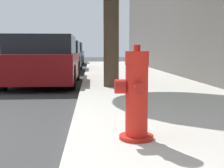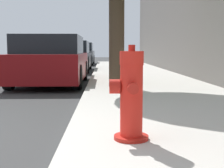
{
  "view_description": "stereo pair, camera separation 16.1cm",
  "coord_description": "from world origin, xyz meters",
  "px_view_note": "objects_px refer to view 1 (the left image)",
  "views": [
    {
      "loc": [
        1.92,
        -2.45,
        0.96
      ],
      "look_at": [
        2.19,
        1.54,
        0.52
      ],
      "focal_mm": 50.0,
      "sensor_mm": 36.0,
      "label": 1
    },
    {
      "loc": [
        2.08,
        -2.46,
        0.96
      ],
      "look_at": [
        2.19,
        1.54,
        0.52
      ],
      "focal_mm": 50.0,
      "sensor_mm": 36.0,
      "label": 2
    }
  ],
  "objects_px": {
    "parked_car_mid": "(62,57)",
    "fire_hydrant": "(136,96)",
    "parked_car_far": "(71,54)",
    "parked_car_near": "(44,61)"
  },
  "relations": [
    {
      "from": "parked_car_near",
      "to": "parked_car_mid",
      "type": "bearing_deg",
      "value": 90.23
    },
    {
      "from": "parked_car_mid",
      "to": "fire_hydrant",
      "type": "bearing_deg",
      "value": -81.35
    },
    {
      "from": "parked_car_far",
      "to": "parked_car_mid",
      "type": "bearing_deg",
      "value": -89.73
    },
    {
      "from": "fire_hydrant",
      "to": "parked_car_far",
      "type": "distance_m",
      "value": 18.13
    },
    {
      "from": "parked_car_near",
      "to": "parked_car_far",
      "type": "relative_size",
      "value": 0.92
    },
    {
      "from": "parked_car_mid",
      "to": "parked_car_far",
      "type": "relative_size",
      "value": 1.05
    },
    {
      "from": "fire_hydrant",
      "to": "parked_car_near",
      "type": "bearing_deg",
      "value": 106.16
    },
    {
      "from": "fire_hydrant",
      "to": "parked_car_mid",
      "type": "height_order",
      "value": "parked_car_mid"
    },
    {
      "from": "parked_car_near",
      "to": "parked_car_mid",
      "type": "height_order",
      "value": "parked_car_mid"
    },
    {
      "from": "fire_hydrant",
      "to": "parked_car_far",
      "type": "height_order",
      "value": "parked_car_far"
    }
  ]
}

